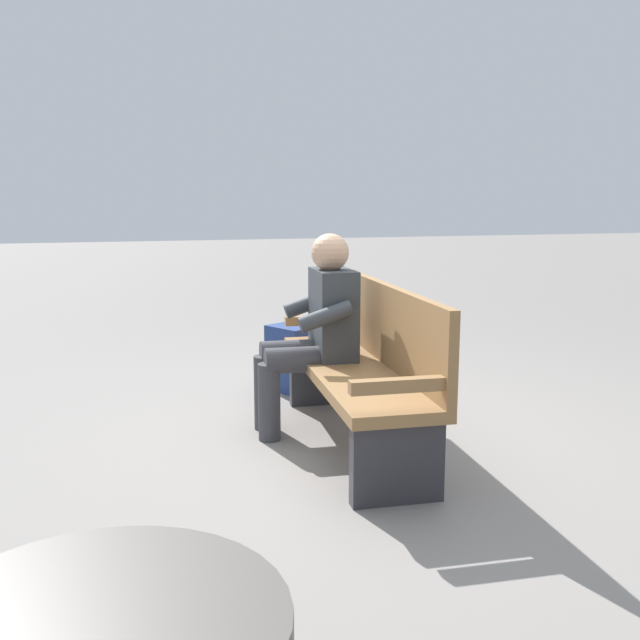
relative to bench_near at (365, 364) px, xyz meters
name	(u,v)px	position (x,y,z in m)	size (l,w,h in m)	color
ground_plane	(352,443)	(0.01, 0.07, -0.46)	(40.00, 40.00, 0.00)	gray
bench_near	(365,364)	(0.00, 0.00, 0.00)	(1.83, 0.62, 0.90)	olive
person_seated	(315,328)	(0.28, 0.21, 0.17)	(0.59, 0.60, 1.18)	#33383D
backpack	(291,359)	(1.19, 0.12, -0.23)	(0.39, 0.36, 0.48)	navy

